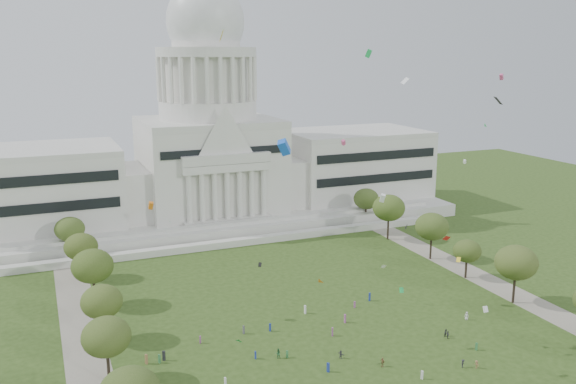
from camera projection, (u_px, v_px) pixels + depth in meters
name	position (u px, v px, depth m)	size (l,w,h in m)	color
ground	(386.00, 378.00, 106.77)	(400.00, 400.00, 0.00)	#2E4617
capitol	(210.00, 155.00, 204.04)	(160.00, 64.50, 91.30)	beige
path_left	(85.00, 353.00, 115.82)	(8.00, 160.00, 0.04)	gray
path_right	(489.00, 282.00, 151.71)	(8.00, 160.00, 0.04)	gray
row_tree_l_2	(106.00, 337.00, 103.61)	(8.42, 8.42, 11.97)	black
row_tree_r_2	(516.00, 263.00, 136.82)	(9.55, 9.55, 13.58)	black
row_tree_l_3	(102.00, 302.00, 118.98)	(8.12, 8.12, 11.55)	black
row_tree_r_3	(467.00, 251.00, 152.83)	(7.01, 7.01, 9.98)	black
row_tree_l_4	(92.00, 266.00, 135.38)	(9.29, 9.29, 13.21)	black
row_tree_r_4	(432.00, 227.00, 166.47)	(9.19, 9.19, 13.06)	black
row_tree_l_5	(81.00, 247.00, 151.90)	(8.33, 8.33, 11.85)	black
row_tree_r_5	(389.00, 208.00, 183.99)	(9.82, 9.82, 13.96)	black
row_tree_l_6	(70.00, 229.00, 167.64)	(8.19, 8.19, 11.64)	black
row_tree_r_6	(366.00, 199.00, 201.38)	(8.42, 8.42, 11.97)	black
person_0	(467.00, 316.00, 129.92)	(0.88, 0.57, 1.80)	silver
person_2	(446.00, 333.00, 122.26)	(0.78, 0.48, 1.60)	#26262B
person_3	(476.00, 364.00, 109.91)	(0.99, 0.51, 1.54)	olive
person_4	(382.00, 362.00, 110.53)	(1.05, 0.57, 1.79)	olive
person_5	(341.00, 354.00, 113.47)	(1.49, 0.59, 1.61)	#4C4C51
person_8	(278.00, 353.00, 113.58)	(0.93, 0.58, 1.92)	#33723F
person_9	(463.00, 363.00, 110.22)	(1.01, 0.52, 1.56)	#26262B
person_10	(448.00, 335.00, 121.42)	(0.93, 0.51, 1.58)	#4C4C51
distant_crowd	(275.00, 352.00, 114.41)	(59.85, 34.19, 1.95)	olive
kite_swarm	(376.00, 181.00, 108.62)	(86.31, 108.34, 61.15)	white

